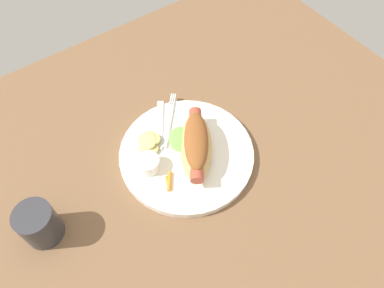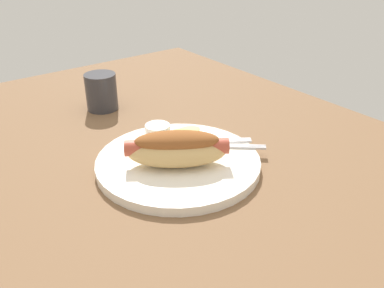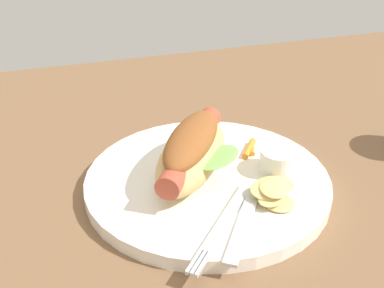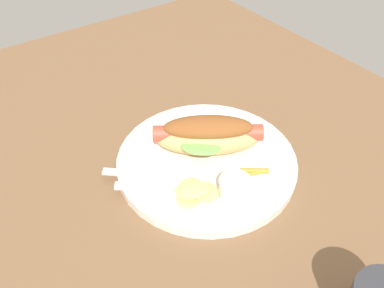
{
  "view_description": "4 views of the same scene",
  "coord_description": "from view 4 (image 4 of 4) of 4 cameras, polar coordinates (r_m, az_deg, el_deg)",
  "views": [
    {
      "loc": [
        20.14,
        34.24,
        66.14
      ],
      "look_at": [
        -3.37,
        0.89,
        4.98
      ],
      "focal_mm": 34.59,
      "sensor_mm": 36.0,
      "label": 1
    },
    {
      "loc": [
        -52.75,
        35.32,
        37.11
      ],
      "look_at": [
        -4.35,
        -1.63,
        4.64
      ],
      "focal_mm": 39.03,
      "sensor_mm": 36.0,
      "label": 2
    },
    {
      "loc": [
        -18.85,
        -46.21,
        33.8
      ],
      "look_at": [
        -4.11,
        1.11,
        5.56
      ],
      "focal_mm": 48.02,
      "sensor_mm": 36.0,
      "label": 3
    },
    {
      "loc": [
        32.16,
        -27.49,
        44.11
      ],
      "look_at": [
        -4.38,
        -1.55,
        3.94
      ],
      "focal_mm": 36.96,
      "sensor_mm": 36.0,
      "label": 4
    }
  ],
  "objects": [
    {
      "name": "knife",
      "position": [
        0.57,
        -4.59,
        -5.91
      ],
      "size": [
        8.5,
        11.71,
        0.36
      ],
      "primitive_type": "cube",
      "rotation": [
        0.0,
        0.0,
        4.12
      ],
      "color": "silver",
      "rests_on": "plate"
    },
    {
      "name": "sauce_ramekin",
      "position": [
        0.55,
        6.24,
        -6.3
      ],
      "size": [
        4.59,
        4.59,
        2.81
      ],
      "primitive_type": "cylinder",
      "color": "white",
      "rests_on": "plate"
    },
    {
      "name": "ground_plane",
      "position": [
        0.62,
        3.53,
        -5.0
      ],
      "size": [
        120.0,
        90.0,
        1.8
      ],
      "primitive_type": "cube",
      "color": "brown"
    },
    {
      "name": "chips_pile",
      "position": [
        0.55,
        0.33,
        -6.92
      ],
      "size": [
        6.61,
        7.28,
        1.88
      ],
      "color": "#E5C976",
      "rests_on": "plate"
    },
    {
      "name": "plate",
      "position": [
        0.62,
        2.29,
        -2.41
      ],
      "size": [
        27.93,
        27.93,
        1.6
      ],
      "primitive_type": "cylinder",
      "color": "white",
      "rests_on": "ground_plane"
    },
    {
      "name": "carrot_garnish",
      "position": [
        0.59,
        9.11,
        -3.91
      ],
      "size": [
        3.09,
        3.79,
        0.8
      ],
      "color": "orange",
      "rests_on": "plate"
    },
    {
      "name": "hot_dog",
      "position": [
        0.61,
        2.28,
        1.36
      ],
      "size": [
        14.37,
        16.97,
        6.03
      ],
      "rotation": [
        0.0,
        0.0,
        4.12
      ],
      "color": "tan",
      "rests_on": "plate"
    },
    {
      "name": "fork",
      "position": [
        0.59,
        -5.53,
        -4.5
      ],
      "size": [
        10.67,
        11.9,
        0.4
      ],
      "rotation": [
        0.0,
        0.0,
        3.99
      ],
      "color": "silver",
      "rests_on": "plate"
    }
  ]
}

